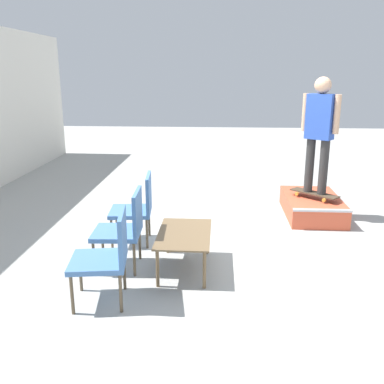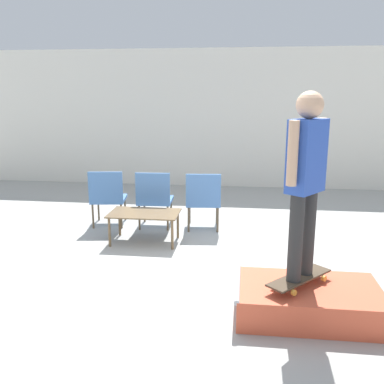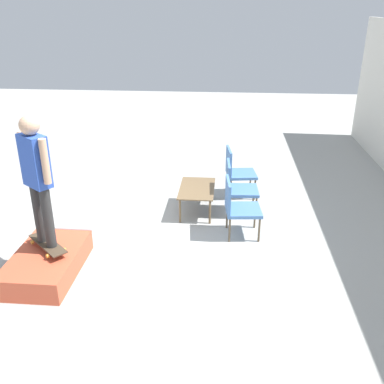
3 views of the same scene
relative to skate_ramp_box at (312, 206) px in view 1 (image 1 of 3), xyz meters
The scene contains 8 objects.
ground_plane 1.48m from the skate_ramp_box, 136.93° to the left, with size 24.00×24.00×0.00m, color #A8A8A3.
skate_ramp_box is the anchor object (origin of this frame).
skateboard_on_ramp 0.25m from the skate_ramp_box, behind, with size 0.66×0.68×0.07m.
person_skater 1.25m from the skate_ramp_box, behind, with size 0.39×0.48×1.70m.
coffee_table 2.72m from the skate_ramp_box, 137.76° to the left, with size 0.97×0.58×0.43m.
patio_chair_left 3.73m from the skate_ramp_box, 137.85° to the left, with size 0.59×0.59×0.90m.
patio_chair_center 3.21m from the skate_ramp_box, 128.81° to the left, with size 0.55×0.55×0.90m.
patio_chair_right 2.80m from the skate_ramp_box, 116.51° to the left, with size 0.57×0.57×0.90m.
Camera 1 is at (-5.35, 0.44, 2.15)m, focal length 40.00 mm.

